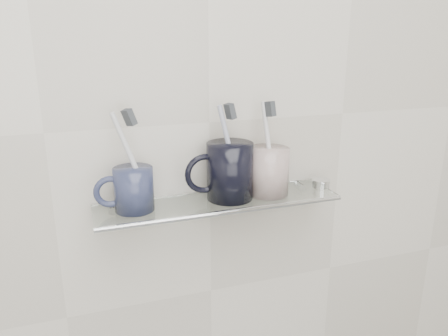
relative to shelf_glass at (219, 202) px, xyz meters
name	(u,v)px	position (x,y,z in m)	size (l,w,h in m)	color
wall_back	(209,122)	(0.00, 0.06, 0.15)	(2.50, 2.50, 0.00)	beige
shelf_glass	(219,202)	(0.00, 0.00, 0.00)	(0.50, 0.12, 0.01)	silver
shelf_rail	(228,212)	(0.00, -0.06, 0.00)	(0.01, 0.01, 0.50)	silver
bracket_left	(112,211)	(-0.21, 0.05, -0.01)	(0.02, 0.02, 0.03)	silver
bracket_right	(299,188)	(0.21, 0.05, -0.01)	(0.02, 0.02, 0.03)	silver
mug_left	(134,189)	(-0.17, 0.00, 0.05)	(0.08, 0.08, 0.08)	#1D223B
mug_left_handle	(110,192)	(-0.21, 0.00, 0.05)	(0.06, 0.06, 0.01)	#1D223B
toothbrush_left	(132,160)	(-0.17, 0.00, 0.10)	(0.01, 0.01, 0.19)	silver
bristles_left	(129,117)	(-0.17, 0.00, 0.19)	(0.01, 0.02, 0.03)	#32363A
mug_center	(230,171)	(0.03, 0.00, 0.06)	(0.09, 0.09, 0.12)	black
mug_center_handle	(205,174)	(-0.03, 0.00, 0.06)	(0.08, 0.08, 0.01)	black
toothbrush_center	(230,151)	(0.03, 0.00, 0.10)	(0.01, 0.01, 0.19)	#9FA7CA
bristles_center	(230,111)	(0.03, 0.00, 0.19)	(0.01, 0.02, 0.03)	#32363A
mug_right	(268,171)	(0.11, 0.00, 0.05)	(0.09, 0.09, 0.10)	silver
mug_right_handle	(246,174)	(0.06, 0.00, 0.05)	(0.07, 0.07, 0.01)	silver
toothbrush_right	(269,147)	(0.11, 0.00, 0.10)	(0.01, 0.01, 0.19)	silver
bristles_right	(270,109)	(0.11, 0.00, 0.19)	(0.01, 0.02, 0.03)	#32363A
chrome_cap	(321,183)	(0.24, 0.00, 0.01)	(0.04, 0.04, 0.02)	silver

